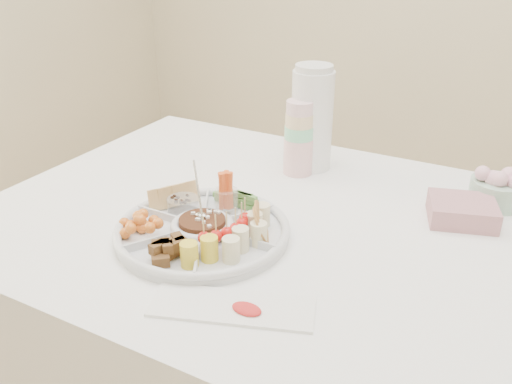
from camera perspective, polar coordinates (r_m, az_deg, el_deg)
The scene contains 14 objects.
dining_table at distance 1.48m, azimuth 4.24°, elevation -16.32°, with size 1.52×1.02×0.76m, color white.
party_tray at distance 1.20m, azimuth -5.66°, elevation -3.81°, with size 0.38×0.38×0.04m, color white.
bean_dip at distance 1.20m, azimuth -5.68°, elevation -3.49°, with size 0.10×0.10×0.04m, color black.
tortillas at distance 1.18m, azimuth 0.58°, elevation -2.90°, with size 0.11×0.11×0.06m, color #B78142, non-canonical shape.
carrot_cucumber at distance 1.28m, azimuth -2.42°, elevation 0.32°, with size 0.11×0.11×0.10m, color orange, non-canonical shape.
pita_raisins at distance 1.30m, azimuth -8.16°, elevation -0.50°, with size 0.10×0.10×0.06m, color #E1A872, non-canonical shape.
cherries at distance 1.21m, azimuth -11.83°, elevation -3.21°, with size 0.11×0.11×0.04m, color orange, non-canonical shape.
granola_chunks at distance 1.10m, azimuth -9.55°, elevation -6.08°, with size 0.09×0.09×0.04m, color #463017, non-canonical shape.
banana_tomato at distance 1.08m, azimuth -2.79°, elevation -5.09°, with size 0.12×0.12×0.10m, color #DEC46C, non-canonical shape.
cup_stack at distance 1.48m, azimuth 4.56°, elevation 6.09°, with size 0.08×0.08×0.23m, color silver.
thermos at distance 1.51m, azimuth 5.91°, elevation 7.88°, with size 0.11×0.11×0.30m, color white.
flower_bowl at distance 1.45m, azimuth 24.07°, elevation 0.53°, with size 0.13×0.13×0.10m, color silver.
napkin_stack at distance 1.35m, azimuth 20.87°, elevation -1.88°, with size 0.15×0.13×0.05m, color #B47881.
placemat at distance 1.00m, azimuth -2.52°, elevation -11.96°, with size 0.30×0.10×0.01m, color white.
Camera 1 is at (0.43, -1.01, 1.37)m, focal length 38.00 mm.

